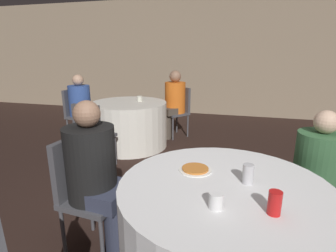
% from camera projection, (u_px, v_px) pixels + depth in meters
% --- Properties ---
extents(wall_back, '(16.00, 0.06, 2.80)m').
position_uv_depth(wall_back, '(233.00, 58.00, 6.25)').
color(wall_back, gray).
rests_on(wall_back, ground_plane).
extents(table_near, '(1.29, 1.29, 0.74)m').
position_uv_depth(table_near, '(221.00, 237.00, 1.68)').
color(table_near, white).
rests_on(table_near, ground_plane).
extents(table_far, '(1.22, 1.22, 0.74)m').
position_uv_depth(table_far, '(130.00, 124.00, 4.32)').
color(table_far, white).
rests_on(table_far, ground_plane).
extents(chair_near_west, '(0.44, 0.44, 0.90)m').
position_uv_depth(chair_near_west, '(83.00, 185.00, 1.99)').
color(chair_near_west, '#47474C').
rests_on(chair_near_west, ground_plane).
extents(chair_near_northeast, '(0.57, 0.57, 0.90)m').
position_uv_depth(chair_near_northeast, '(324.00, 176.00, 2.13)').
color(chair_near_northeast, '#47474C').
rests_on(chair_near_northeast, ground_plane).
extents(chair_far_northeast, '(0.56, 0.56, 0.90)m').
position_uv_depth(chair_far_northeast, '(179.00, 107.00, 4.84)').
color(chair_far_northeast, '#47474C').
rests_on(chair_far_northeast, ground_plane).
extents(chair_far_south, '(0.43, 0.43, 0.90)m').
position_uv_depth(chair_far_south, '(92.00, 131.00, 3.35)').
color(chair_far_south, '#47474C').
rests_on(chair_far_south, ground_plane).
extents(chair_far_west, '(0.43, 0.42, 0.90)m').
position_uv_depth(chair_far_west, '(76.00, 110.00, 4.58)').
color(chair_far_west, '#47474C').
rests_on(chair_far_west, ground_plane).
extents(person_orange_shirt, '(0.49, 0.50, 1.21)m').
position_uv_depth(person_orange_shirt, '(172.00, 104.00, 4.74)').
color(person_orange_shirt, '#4C4238').
rests_on(person_orange_shirt, ground_plane).
extents(person_green_jacket, '(0.50, 0.50, 1.10)m').
position_uv_depth(person_green_jacket, '(312.00, 177.00, 2.05)').
color(person_green_jacket, black).
rests_on(person_green_jacket, ground_plane).
extents(person_black_shirt, '(0.52, 0.38, 1.20)m').
position_uv_depth(person_black_shirt, '(99.00, 179.00, 1.92)').
color(person_black_shirt, '#33384C').
rests_on(person_black_shirt, ground_plane).
extents(person_blue_shirt, '(0.52, 0.37, 1.16)m').
position_uv_depth(person_blue_shirt, '(83.00, 108.00, 4.52)').
color(person_blue_shirt, '#282828').
rests_on(person_blue_shirt, ground_plane).
extents(pizza_plate_near, '(0.22, 0.22, 0.02)m').
position_uv_depth(pizza_plate_near, '(195.00, 169.00, 1.77)').
color(pizza_plate_near, white).
rests_on(pizza_plate_near, table_near).
extents(soda_can_silver, '(0.07, 0.07, 0.12)m').
position_uv_depth(soda_can_silver, '(248.00, 174.00, 1.58)').
color(soda_can_silver, silver).
rests_on(soda_can_silver, table_near).
extents(soda_can_red, '(0.07, 0.07, 0.12)m').
position_uv_depth(soda_can_red, '(275.00, 203.00, 1.28)').
color(soda_can_red, red).
rests_on(soda_can_red, table_near).
extents(cup_near, '(0.08, 0.08, 0.09)m').
position_uv_depth(cup_near, '(216.00, 201.00, 1.33)').
color(cup_near, white).
rests_on(cup_near, table_near).
extents(cup_far, '(0.09, 0.09, 0.09)m').
position_uv_depth(cup_far, '(139.00, 99.00, 4.31)').
color(cup_far, silver).
rests_on(cup_far, table_far).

